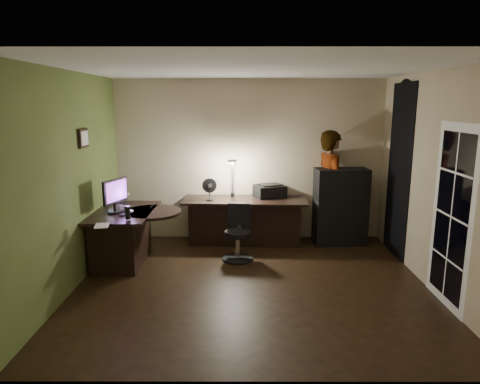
{
  "coord_description": "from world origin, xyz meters",
  "views": [
    {
      "loc": [
        -0.14,
        -5.2,
        2.3
      ],
      "look_at": [
        -0.15,
        1.05,
        1.0
      ],
      "focal_mm": 32.0,
      "sensor_mm": 36.0,
      "label": 1
    }
  ],
  "objects_px": {
    "cabinet": "(340,206)",
    "office_chair": "(238,233)",
    "desk_right": "(245,221)",
    "person": "(330,187)",
    "monitor": "(114,200)",
    "desk_left": "(125,237)"
  },
  "relations": [
    {
      "from": "monitor",
      "to": "person",
      "type": "bearing_deg",
      "value": 38.95
    },
    {
      "from": "desk_right",
      "to": "person",
      "type": "distance_m",
      "value": 1.54
    },
    {
      "from": "monitor",
      "to": "desk_left",
      "type": "bearing_deg",
      "value": 72.56
    },
    {
      "from": "desk_right",
      "to": "cabinet",
      "type": "xyz_separation_m",
      "value": [
        1.58,
        0.02,
        0.25
      ]
    },
    {
      "from": "monitor",
      "to": "person",
      "type": "xyz_separation_m",
      "value": [
        3.27,
        1.13,
        -0.03
      ]
    },
    {
      "from": "office_chair",
      "to": "person",
      "type": "distance_m",
      "value": 1.86
    },
    {
      "from": "cabinet",
      "to": "office_chair",
      "type": "distance_m",
      "value": 1.88
    },
    {
      "from": "desk_right",
      "to": "office_chair",
      "type": "distance_m",
      "value": 0.77
    },
    {
      "from": "desk_right",
      "to": "cabinet",
      "type": "distance_m",
      "value": 1.6
    },
    {
      "from": "cabinet",
      "to": "office_chair",
      "type": "xyz_separation_m",
      "value": [
        -1.69,
        -0.79,
        -0.22
      ]
    },
    {
      "from": "desk_left",
      "to": "desk_right",
      "type": "xyz_separation_m",
      "value": [
        1.76,
        0.87,
        -0.01
      ]
    },
    {
      "from": "desk_right",
      "to": "person",
      "type": "xyz_separation_m",
      "value": [
        1.42,
        0.15,
        0.56
      ]
    },
    {
      "from": "desk_left",
      "to": "office_chair",
      "type": "bearing_deg",
      "value": 3.79
    },
    {
      "from": "cabinet",
      "to": "monitor",
      "type": "relative_size",
      "value": 2.43
    },
    {
      "from": "desk_left",
      "to": "monitor",
      "type": "height_order",
      "value": "monitor"
    },
    {
      "from": "desk_left",
      "to": "cabinet",
      "type": "xyz_separation_m",
      "value": [
        3.34,
        0.89,
        0.24
      ]
    },
    {
      "from": "cabinet",
      "to": "monitor",
      "type": "distance_m",
      "value": 3.58
    },
    {
      "from": "monitor",
      "to": "office_chair",
      "type": "distance_m",
      "value": 1.83
    },
    {
      "from": "desk_right",
      "to": "monitor",
      "type": "height_order",
      "value": "monitor"
    },
    {
      "from": "monitor",
      "to": "person",
      "type": "height_order",
      "value": "person"
    },
    {
      "from": "desk_left",
      "to": "person",
      "type": "xyz_separation_m",
      "value": [
        3.18,
        1.02,
        0.55
      ]
    },
    {
      "from": "cabinet",
      "to": "desk_left",
      "type": "bearing_deg",
      "value": -169.09
    }
  ]
}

